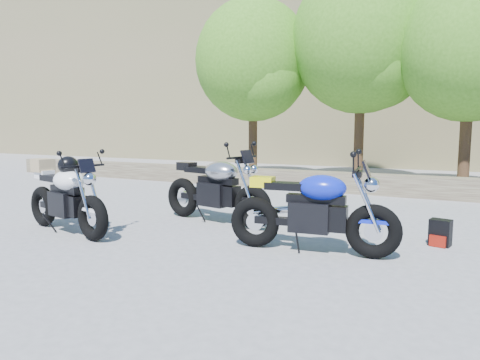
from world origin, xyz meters
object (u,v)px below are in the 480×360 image
Objects in this scene: backpack at (440,233)px; blue_bike at (313,211)px; white_bike at (65,195)px; silver_bike at (216,190)px.

blue_bike is at bearing -129.83° from backpack.
blue_bike is 1.89m from backpack.
white_bike is 0.96× the size of blue_bike.
backpack is (3.50, 0.12, -0.39)m from silver_bike.
blue_bike is at bearing -14.55° from silver_bike.
silver_bike reaches higher than blue_bike.
blue_bike is at bearing 23.45° from white_bike.
silver_bike is at bearing -165.02° from backpack.
silver_bike is 2.26m from blue_bike.
white_bike is at bearing -123.42° from silver_bike.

